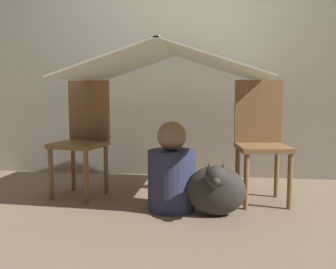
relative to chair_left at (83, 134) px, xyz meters
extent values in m
plane|color=#7A6651|center=(0.69, -0.27, -0.49)|extent=(8.80, 8.80, 0.00)
cube|color=gray|center=(0.69, 0.80, 0.76)|extent=(7.00, 0.05, 2.50)
cylinder|color=brown|center=(-0.20, -0.19, -0.29)|extent=(0.04, 0.04, 0.40)
cylinder|color=brown|center=(0.11, -0.25, -0.29)|extent=(0.04, 0.04, 0.40)
cylinder|color=brown|center=(-0.14, 0.11, -0.29)|extent=(0.04, 0.04, 0.40)
cylinder|color=brown|center=(0.17, 0.05, -0.29)|extent=(0.04, 0.04, 0.40)
cube|color=brown|center=(-0.01, -0.07, -0.08)|extent=(0.43, 0.43, 0.04)
cube|color=brown|center=(0.02, 0.09, 0.18)|extent=(0.36, 0.10, 0.49)
cylinder|color=brown|center=(1.27, -0.25, -0.29)|extent=(0.04, 0.04, 0.40)
cylinder|color=brown|center=(1.58, -0.20, -0.29)|extent=(0.04, 0.04, 0.40)
cylinder|color=brown|center=(1.23, 0.06, -0.29)|extent=(0.04, 0.04, 0.40)
cylinder|color=brown|center=(1.54, 0.10, -0.29)|extent=(0.04, 0.04, 0.40)
cube|color=brown|center=(1.40, -0.07, -0.08)|extent=(0.41, 0.41, 0.04)
cube|color=brown|center=(1.38, 0.09, 0.18)|extent=(0.37, 0.08, 0.49)
cube|color=silver|center=(0.34, -0.07, 0.54)|extent=(0.71, 1.15, 0.24)
cube|color=silver|center=(1.05, -0.07, 0.54)|extent=(0.71, 1.15, 0.24)
cube|color=silver|center=(0.69, -0.07, 0.66)|extent=(0.04, 1.15, 0.01)
cylinder|color=#2D3351|center=(0.75, -0.31, -0.28)|extent=(0.34, 0.34, 0.42)
sphere|color=#9E7556|center=(0.75, -0.31, 0.03)|extent=(0.20, 0.20, 0.20)
ellipsoid|color=#332D28|center=(1.06, -0.40, -0.33)|extent=(0.40, 0.22, 0.34)
sphere|color=#332D28|center=(1.06, -0.55, -0.20)|extent=(0.14, 0.14, 0.14)
ellipsoid|color=#332D28|center=(1.06, -0.62, -0.21)|extent=(0.06, 0.07, 0.05)
cone|color=#332D28|center=(1.02, -0.55, -0.14)|extent=(0.05, 0.05, 0.06)
cone|color=#332D28|center=(1.10, -0.55, -0.14)|extent=(0.05, 0.05, 0.06)
camera|label=1|loc=(1.05, -2.88, 0.33)|focal=40.00mm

